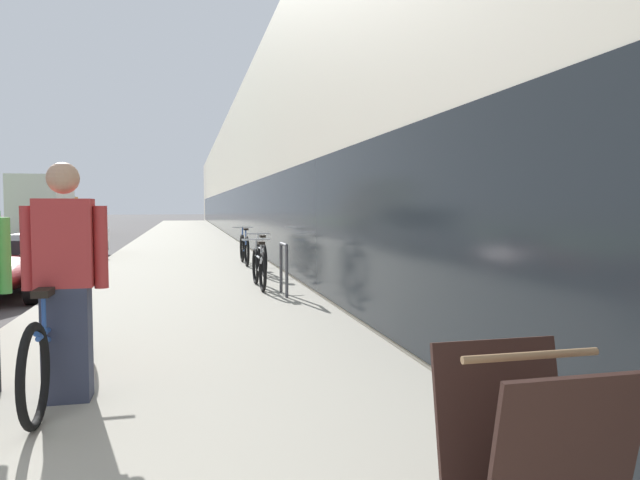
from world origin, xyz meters
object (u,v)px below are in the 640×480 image
object	(u,v)px
vintage_roadster_curbside	(2,272)
moving_truck	(45,206)
person_rider	(66,282)
sandwich_board_sign	(529,469)
parked_sedan_far	(65,237)
bike_rack_hoop	(284,263)
tandem_bicycle	(61,342)
cruiser_bike_nearest	(259,268)
cruiser_bike_farthest	(244,249)
cruiser_bike_middle	(261,257)

from	to	relation	value
vintage_roadster_curbside	moving_truck	bearing A→B (deg)	100.55
person_rider	sandwich_board_sign	bearing A→B (deg)	-51.30
parked_sedan_far	bike_rack_hoop	bearing A→B (deg)	-59.83
sandwich_board_sign	tandem_bicycle	bearing A→B (deg)	127.09
person_rider	vintage_roadster_curbside	size ratio (longest dim) A/B	0.40
cruiser_bike_nearest	sandwich_board_sign	distance (m)	8.10
tandem_bicycle	cruiser_bike_farthest	size ratio (longest dim) A/B	1.27
tandem_bicycle	moving_truck	xyz separation A→B (m)	(-6.17, 27.49, 1.06)
cruiser_bike_nearest	cruiser_bike_middle	bearing A→B (deg)	81.81
moving_truck	parked_sedan_far	bearing A→B (deg)	-75.65
person_rider	vintage_roadster_curbside	world-z (taller)	person_rider
tandem_bicycle	cruiser_bike_nearest	xyz separation A→B (m)	(2.21, 5.18, -0.01)
tandem_bicycle	moving_truck	distance (m)	28.19
cruiser_bike_nearest	moving_truck	world-z (taller)	moving_truck
bike_rack_hoop	cruiser_bike_farthest	distance (m)	5.08
parked_sedan_far	cruiser_bike_middle	bearing A→B (deg)	-48.13
person_rider	cruiser_bike_farthest	size ratio (longest dim) A/B	0.94
bike_rack_hoop	cruiser_bike_nearest	size ratio (longest dim) A/B	0.51
person_rider	cruiser_bike_farthest	distance (m)	9.93
cruiser_bike_farthest	moving_truck	size ratio (longest dim) A/B	0.30
cruiser_bike_nearest	cruiser_bike_farthest	bearing A→B (deg)	87.71
vintage_roadster_curbside	moving_truck	xyz separation A→B (m)	(-3.94, 21.18, 1.16)
moving_truck	tandem_bicycle	bearing A→B (deg)	-77.36
tandem_bicycle	vintage_roadster_curbside	distance (m)	6.68
person_rider	sandwich_board_sign	world-z (taller)	person_rider
person_rider	moving_truck	bearing A→B (deg)	102.71
vintage_roadster_curbside	parked_sedan_far	world-z (taller)	parked_sedan_far
bike_rack_hoop	sandwich_board_sign	size ratio (longest dim) A/B	0.94
cruiser_bike_farthest	moving_truck	xyz separation A→B (m)	(-8.55, 18.12, 1.05)
cruiser_bike_middle	parked_sedan_far	distance (m)	7.32
cruiser_bike_nearest	parked_sedan_far	bearing A→B (deg)	121.45
cruiser_bike_farthest	sandwich_board_sign	distance (m)	12.28
person_rider	moving_truck	world-z (taller)	moving_truck
cruiser_bike_nearest	vintage_roadster_curbside	xyz separation A→B (m)	(-4.43, 1.12, -0.09)
cruiser_bike_farthest	vintage_roadster_curbside	bearing A→B (deg)	-146.37
moving_truck	cruiser_bike_farthest	bearing A→B (deg)	-64.76
sandwich_board_sign	moving_truck	size ratio (longest dim) A/B	0.15
person_rider	bike_rack_hoop	size ratio (longest dim) A/B	2.08
cruiser_bike_nearest	bike_rack_hoop	bearing A→B (deg)	-71.92
cruiser_bike_middle	vintage_roadster_curbside	xyz separation A→B (m)	(-4.73, -0.93, -0.09)
tandem_bicycle	moving_truck	world-z (taller)	moving_truck
cruiser_bike_middle	parked_sedan_far	world-z (taller)	parked_sedan_far
person_rider	cruiser_bike_nearest	size ratio (longest dim) A/B	1.06
vintage_roadster_curbside	parked_sedan_far	xyz separation A→B (m)	(-0.16, 6.38, 0.29)
cruiser_bike_farthest	vintage_roadster_curbside	distance (m)	5.53
moving_truck	bike_rack_hoop	bearing A→B (deg)	-69.51
cruiser_bike_farthest	moving_truck	bearing A→B (deg)	115.24
cruiser_bike_nearest	cruiser_bike_farthest	world-z (taller)	cruiser_bike_farthest
parked_sedan_far	moving_truck	xyz separation A→B (m)	(-3.79, 14.81, 0.87)
cruiser_bike_nearest	parked_sedan_far	distance (m)	8.80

